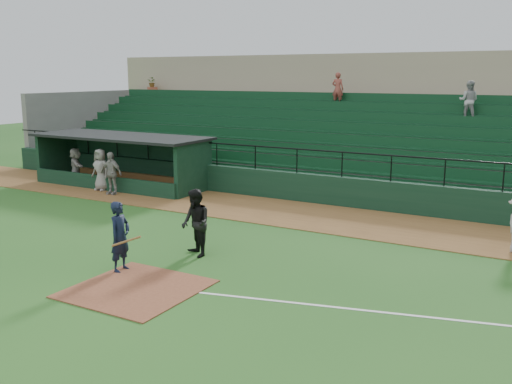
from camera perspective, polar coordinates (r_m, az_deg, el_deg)
The scene contains 11 objects.
ground at distance 15.47m, azimuth -9.31°, elevation -8.33°, with size 90.00×90.00×0.00m, color #24551B.
warning_track at distance 21.98m, azimuth 3.88°, elevation -2.18°, with size 40.00×4.00×0.03m, color brown.
home_plate_dirt at distance 14.76m, azimuth -11.78°, elevation -9.37°, with size 3.00×3.00×0.03m, color brown.
foul_line at distance 13.55m, azimuth 22.48°, elevation -12.02°, with size 18.00×0.09×0.01m, color white.
stadium_structure at distance 29.35m, azimuth 11.20°, elevation 5.63°, with size 38.00×13.08×6.40m.
dugout at distance 28.44m, azimuth -12.64°, elevation 3.42°, with size 8.90×3.20×2.42m.
batter_at_plate at distance 15.86m, azimuth -13.32°, elevation -4.34°, with size 1.06×0.74×1.93m.
umpire at distance 16.82m, azimuth -6.01°, elevation -3.08°, with size 0.96×0.75×1.98m, color black.
dugout_player_a at distance 26.09m, azimuth -14.17°, elevation 1.82°, with size 1.10×0.46×1.88m, color #9C9792.
dugout_player_b at distance 27.13m, azimuth -15.16°, elevation 2.16°, with size 0.93×0.60×1.90m, color gray.
dugout_player_c at distance 29.00m, azimuth -17.43°, elevation 2.47°, with size 1.63×0.52×1.76m, color #A59F9B.
Camera 1 is at (9.26, -11.24, 5.23)m, focal length 40.33 mm.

